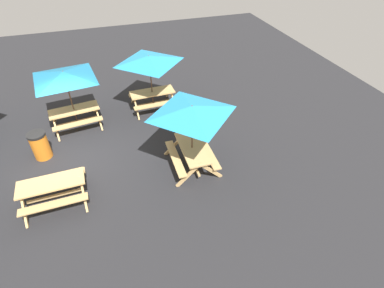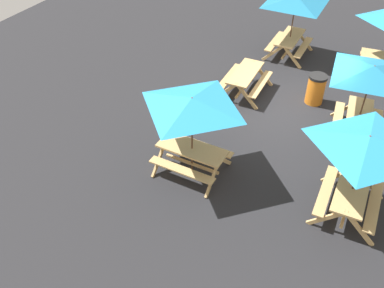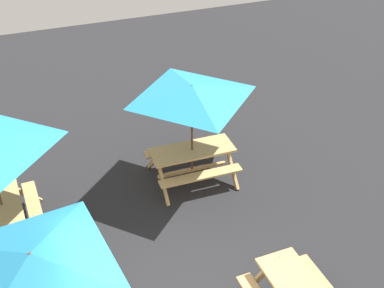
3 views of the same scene
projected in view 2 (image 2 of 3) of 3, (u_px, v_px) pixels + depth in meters
The scene contains 7 objects.
ground_plane at pixel (301, 114), 13.38m from camera, with size 27.46×27.46×0.00m, color #232326.
picnic_table_0 at pixel (192, 109), 10.14m from camera, with size 2.02×2.02×2.34m.
picnic_table_1 at pixel (372, 76), 11.29m from camera, with size 2.80×2.80×2.34m.
picnic_table_2 at pixel (367, 147), 9.04m from camera, with size 2.07×2.07×2.34m.
picnic_table_4 at pixel (245, 77), 14.01m from camera, with size 1.85×1.59×0.81m.
picnic_table_5 at pixel (295, 4), 15.11m from camera, with size 2.83×2.83×2.34m.
trash_bin_orange at pixel (316, 89), 13.59m from camera, with size 0.59×0.59×0.98m.
Camera 2 is at (-11.25, -2.07, 7.80)m, focal length 40.00 mm.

